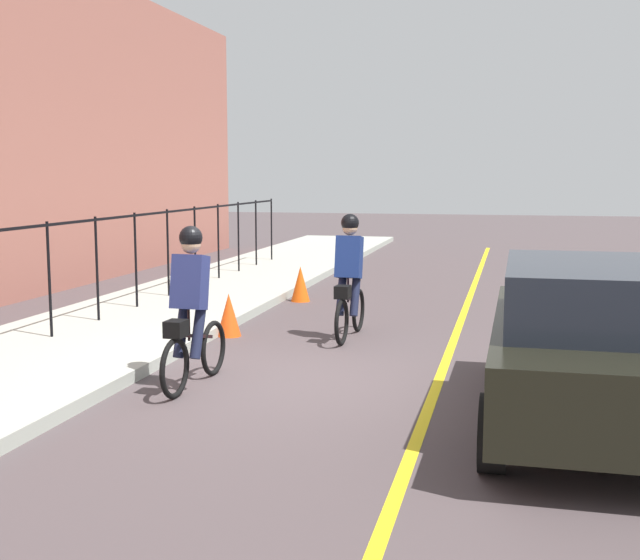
# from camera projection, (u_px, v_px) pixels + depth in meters

# --- Properties ---
(ground_plane) EXTENTS (80.00, 80.00, 0.00)m
(ground_plane) POSITION_uv_depth(u_px,v_px,m) (297.00, 381.00, 9.44)
(ground_plane) COLOR #4B3F41
(lane_line_centre) EXTENTS (36.00, 0.12, 0.01)m
(lane_line_centre) POSITION_uv_depth(u_px,v_px,m) (435.00, 389.00, 9.07)
(lane_line_centre) COLOR yellow
(lane_line_centre) RESTS_ON ground
(sidewalk) EXTENTS (40.00, 3.20, 0.15)m
(sidewalk) POSITION_uv_depth(u_px,v_px,m) (37.00, 359.00, 10.22)
(sidewalk) COLOR #A5A99D
(sidewalk) RESTS_ON ground
(iron_fence) EXTENTS (21.10, 0.04, 1.60)m
(iron_fence) POSITION_uv_depth(u_px,v_px,m) (48.00, 256.00, 11.12)
(iron_fence) COLOR black
(iron_fence) RESTS_ON sidewalk
(cyclist_lead) EXTENTS (1.71, 0.37, 1.83)m
(cyclist_lead) POSITION_uv_depth(u_px,v_px,m) (349.00, 277.00, 11.72)
(cyclist_lead) COLOR black
(cyclist_lead) RESTS_ON ground
(cyclist_follow) EXTENTS (1.71, 0.37, 1.83)m
(cyclist_follow) POSITION_uv_depth(u_px,v_px,m) (191.00, 308.00, 9.02)
(cyclist_follow) COLOR black
(cyclist_follow) RESTS_ON ground
(patrol_sedan) EXTENTS (4.41, 1.94, 1.58)m
(patrol_sedan) POSITION_uv_depth(u_px,v_px,m) (591.00, 341.00, 7.65)
(patrol_sedan) COLOR black
(patrol_sedan) RESTS_ON ground
(traffic_cone_near) EXTENTS (0.36, 0.36, 0.64)m
(traffic_cone_near) POSITION_uv_depth(u_px,v_px,m) (229.00, 315.00, 12.02)
(traffic_cone_near) COLOR #EC4C13
(traffic_cone_near) RESTS_ON ground
(traffic_cone_far) EXTENTS (0.36, 0.36, 0.67)m
(traffic_cone_far) POSITION_uv_depth(u_px,v_px,m) (300.00, 284.00, 15.30)
(traffic_cone_far) COLOR #F15610
(traffic_cone_far) RESTS_ON ground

